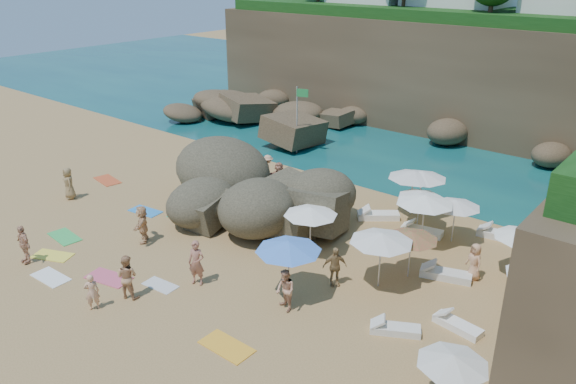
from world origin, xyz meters
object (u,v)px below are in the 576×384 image
Objects in this scene: parasol_1 at (413,174)px; person_stand_6 at (92,292)px; rock_outcrop at (254,219)px; person_stand_3 at (335,266)px; person_stand_2 at (268,169)px; person_stand_4 at (474,262)px; person_stand_5 at (279,178)px; flag_pole at (299,112)px; person_stand_1 at (127,277)px; parasol_2 at (422,175)px; lounger_0 at (422,231)px; parasol_0 at (420,194)px.

parasol_1 is 1.74× the size of person_stand_6.
person_stand_3 is at bearing -20.61° from rock_outcrop.
parasol_1 reaches higher than person_stand_2.
person_stand_6 is (-10.06, -11.00, -0.06)m from person_stand_4.
rock_outcrop is 3.10× the size of parasol_1.
person_stand_3 is 9.86m from person_stand_5.
person_stand_4 is (4.09, 3.96, -0.05)m from person_stand_3.
flag_pole is 2.69× the size of person_stand_3.
person_stand_5 is (1.49, -0.77, 0.05)m from person_stand_2.
person_stand_1 is at bearing -109.27° from parasol_1.
parasol_1 is at bearing 171.27° from person_stand_4.
flag_pole is at bearing 84.17° from person_stand_3.
lounger_0 is (1.17, -1.90, -2.02)m from parasol_2.
person_stand_4 reaches higher than rock_outcrop.
person_stand_5 is at bearing -60.46° from flag_pole.
parasol_1 is 1.60× the size of person_stand_4.
flag_pole is 2.67× the size of person_stand_2.
flag_pole is 17.52m from person_stand_4.
lounger_0 is 1.07× the size of person_stand_1.
person_stand_2 is at bearing -170.17° from parasol_2.
lounger_0 is 1.31× the size of person_stand_6.
person_stand_3 is at bearing -106.08° from lounger_0.
person_stand_5 is at bearing -174.14° from parasol_0.
parasol_1 is (5.74, 5.47, 2.20)m from rock_outcrop.
person_stand_4 is at bearing -27.53° from flag_pole.
parasol_1 is at bearing -2.14° from person_stand_5.
parasol_0 reaches higher than person_stand_1.
parasol_1 is 8.72m from person_stand_2.
parasol_0 is (6.76, 4.27, 1.80)m from rock_outcrop.
flag_pole is 11.26m from parasol_1.
parasol_1 is at bearing -135.68° from person_stand_2.
rock_outcrop is 8.19m from lounger_0.
person_stand_5 reaches higher than lounger_0.
parasol_1 is 14.53m from person_stand_1.
person_stand_4 is at bearing -27.50° from person_stand_5.
person_stand_2 is at bearing -171.62° from parasol_1.
person_stand_5 is at bearing 172.43° from lounger_0.
person_stand_1 is at bearing -127.80° from lounger_0.
rock_outcrop is at bearing -103.55° from person_stand_1.
lounger_0 is at bearing -47.41° from parasol_1.
parasol_2 is 16.26m from person_stand_6.
person_stand_5 reaches higher than rock_outcrop.
person_stand_5 is at bearing -142.81° from person_stand_6.
person_stand_3 is at bearing -83.90° from parasol_1.
parasol_2 reaches higher than lounger_0.
person_stand_3 is 0.93× the size of person_stand_5.
flag_pole reaches higher than person_stand_1.
person_stand_4 is (9.72, 9.68, -0.10)m from person_stand_1.
rock_outcrop is 4.70× the size of person_stand_3.
parasol_2 is 1.49× the size of person_stand_3.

